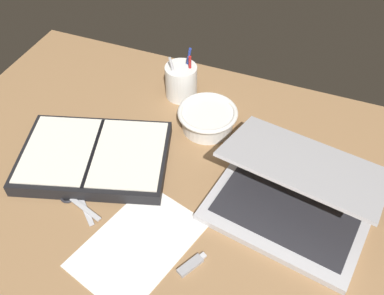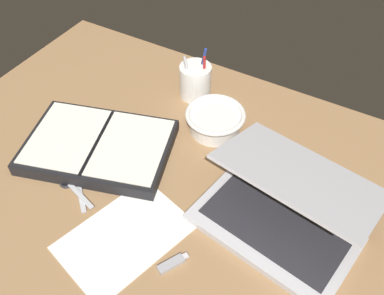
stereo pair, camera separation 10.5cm
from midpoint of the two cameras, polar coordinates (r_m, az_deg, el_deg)
desk_top at (r=107.14cm, az=-4.97°, el=-5.71°), size 140.00×100.00×2.00cm
laptop at (r=99.18cm, az=10.08°, el=-6.92°), size 39.96×34.37×15.01cm
bowl at (r=117.83cm, az=-0.61°, el=3.85°), size 16.58×16.58×6.21cm
pen_cup at (r=127.67cm, az=-3.81°, el=8.72°), size 9.41×9.41×15.85cm
planner at (r=114.06cm, az=-15.41°, el=-1.23°), size 43.18×35.34×4.00cm
scissors at (r=108.72cm, az=-17.94°, el=-6.53°), size 12.70×9.68×0.80cm
paper_sheet_front at (r=98.31cm, az=-10.31°, el=-12.75°), size 26.28×32.36×0.16cm
usb_drive at (r=94.04cm, az=-3.44°, el=-15.57°), size 4.85×7.09×1.00cm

